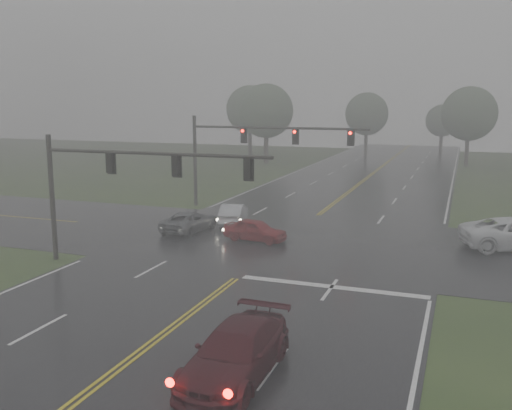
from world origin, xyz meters
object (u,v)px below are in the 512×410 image
at_px(signal_gantry_near, 113,176).
at_px(car_grey, 190,231).
at_px(sedan_silver, 234,224).
at_px(sedan_maroon, 236,377).
at_px(signal_gantry_far, 246,144).
at_px(sedan_red, 255,241).

bearing_deg(signal_gantry_near, car_grey, 90.51).
bearing_deg(signal_gantry_near, sedan_silver, 81.33).
bearing_deg(sedan_maroon, car_grey, 121.15).
bearing_deg(signal_gantry_far, car_grey, -94.23).
bearing_deg(sedan_silver, signal_gantry_near, 67.61).
bearing_deg(sedan_maroon, signal_gantry_near, 139.34).
relative_size(sedan_silver, car_grey, 0.92).
xyz_separation_m(sedan_silver, signal_gantry_far, (-1.17, 5.44, 5.02)).
xyz_separation_m(sedan_silver, signal_gantry_near, (-1.72, -11.29, 4.61)).
bearing_deg(sedan_silver, signal_gantry_far, -91.55).
bearing_deg(signal_gantry_far, signal_gantry_near, -91.87).
distance_m(car_grey, signal_gantry_near, 9.52).
xyz_separation_m(sedan_maroon, signal_gantry_near, (-10.06, 8.82, 4.61)).
bearing_deg(car_grey, sedan_red, 173.62).
bearing_deg(sedan_red, signal_gantry_near, 153.81).
distance_m(sedan_silver, signal_gantry_near, 12.31).
bearing_deg(signal_gantry_near, signal_gantry_far, 88.13).
height_order(sedan_red, car_grey, sedan_red).
relative_size(sedan_red, signal_gantry_far, 0.28).
relative_size(signal_gantry_near, signal_gantry_far, 0.89).
xyz_separation_m(sedan_maroon, car_grey, (-10.14, 17.15, 0.00)).
bearing_deg(sedan_red, car_grey, 85.05).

